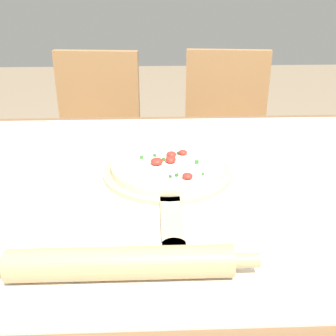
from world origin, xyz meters
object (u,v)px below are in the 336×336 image
Objects in this scene: pizza at (168,165)px; chair_left at (97,138)px; rolling_pin at (121,263)px; pizza_peel at (168,175)px; chair_right at (225,136)px.

chair_left reaches higher than pizza.
pizza is at bearing 76.71° from rolling_pin.
rolling_pin is at bearing -104.05° from pizza_peel.
chair_left is 0.60m from chair_right.
pizza_peel is at bearing -102.61° from chair_right.
chair_right is at bearing 70.51° from pizza.
chair_left is at bearing 109.17° from pizza.
chair_right reaches higher than pizza_peel.
pizza_peel is 1.10× the size of rolling_pin.
pizza_peel is at bearing -90.35° from pizza.
rolling_pin is (-0.09, -0.38, 0.02)m from pizza_peel.
chair_right is (0.39, 1.25, -0.26)m from rolling_pin.
chair_left is at bearing 108.69° from pizza_peel.
chair_left is (-0.30, 0.85, -0.25)m from pizza.
rolling_pin is at bearing -74.90° from chair_left.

